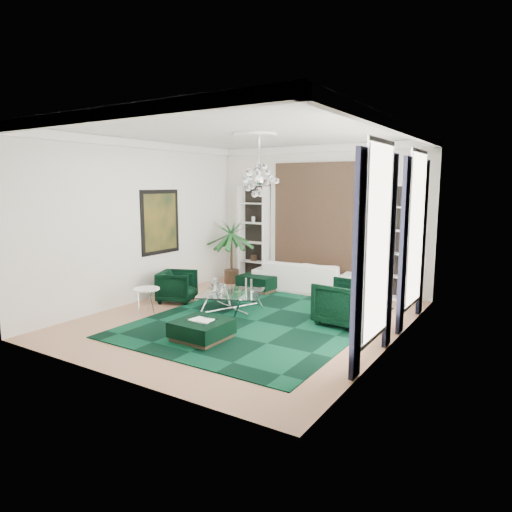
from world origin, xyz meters
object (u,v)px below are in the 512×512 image
Objects in this scene: armchair_left at (177,286)px; palm at (231,243)px; sofa at (305,276)px; ottoman_front at (202,330)px; side_table at (147,301)px; ottoman_side at (261,283)px; coffee_table at (232,302)px; armchair_right at (343,303)px.

palm is at bearing -19.90° from armchair_left.
armchair_left is at bearing 46.11° from sofa.
side_table reaches higher than ottoman_front.
coffee_table is at bearing -75.59° from ottoman_side.
armchair_left reaches higher than ottoman_side.
sofa is at bearing 32.25° from ottoman_side.
armchair_left is at bearing 179.89° from coffee_table.
armchair_right is 1.02× the size of ottoman_side.
palm reaches higher than ottoman_side.
armchair_right is 2.46m from coffee_table.
coffee_table is (1.60, -0.00, -0.16)m from armchair_left.
side_table is at bearing 161.65° from ottoman_front.
coffee_table is at bearing -73.84° from armchair_right.
side_table is (-0.94, -3.18, 0.06)m from ottoman_side.
side_table is at bearing -142.74° from coffee_table.
sofa is at bearing -132.57° from armchair_right.
side_table is (-1.92, -3.80, -0.11)m from sofa.
armchair_left is at bearing 96.49° from side_table.
coffee_table is 1.85m from side_table.
sofa is 3.20× the size of armchair_left.
coffee_table is at bearing 37.26° from side_table.
ottoman_side is 1.06× the size of ottoman_front.
ottoman_front is (0.61, -1.81, -0.04)m from coffee_table.
palm is at bearing -109.22° from armchair_right.
sofa is 2.32m from palm.
side_table is at bearing -106.48° from ottoman_side.
ottoman_front is (-1.80, -2.22, -0.26)m from armchair_right.
coffee_table is at bearing 73.96° from sofa.
ottoman_front is at bearing -152.15° from armchair_left.
armchair_left reaches higher than side_table.
armchair_right is 4.65m from palm.
palm is at bearing 125.52° from coffee_table.
sofa is 2.76× the size of ottoman_side.
coffee_table is 0.55× the size of palm.
armchair_right is 1.71× the size of side_table.
ottoman_side is (-0.53, 2.06, -0.01)m from coffee_table.
armchair_right is (1.96, -2.27, 0.06)m from sofa.
ottoman_side is 3.31m from side_table.
coffee_table is 1.41× the size of ottoman_front.
sofa is at bearing -60.27° from armchair_left.
palm is (-2.17, -0.27, 0.77)m from sofa.
armchair_right reaches higher than side_table.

